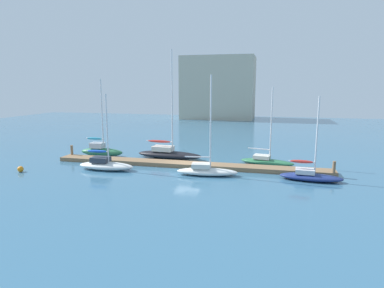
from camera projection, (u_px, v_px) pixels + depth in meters
ground_plane at (187, 167)px, 33.25m from camera, size 120.00×120.00×0.00m
dock_pier at (187, 165)px, 33.22m from camera, size 28.24×1.81×0.42m
dock_piling_near_end at (72, 152)px, 37.06m from camera, size 0.28×0.28×1.49m
dock_piling_far_end at (334, 169)px, 29.19m from camera, size 0.28×0.28×1.49m
sailboat_0 at (101, 150)px, 38.29m from camera, size 5.24×1.59×8.87m
sailboat_1 at (105, 164)px, 31.94m from camera, size 5.63×1.96×7.38m
sailboat_2 at (169, 153)px, 36.98m from camera, size 7.73×2.51×11.96m
sailboat_3 at (206, 170)px, 29.91m from camera, size 5.72×2.17×9.05m
sailboat_4 at (266, 161)px, 33.99m from camera, size 5.73×2.73×7.97m
sailboat_5 at (310, 175)px, 28.27m from camera, size 5.36×2.11×7.23m
mooring_buoy_orange at (21, 169)px, 31.14m from camera, size 0.56×0.56×0.56m
harbor_building_distant at (219, 88)px, 83.57m from camera, size 17.85×12.16×15.46m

